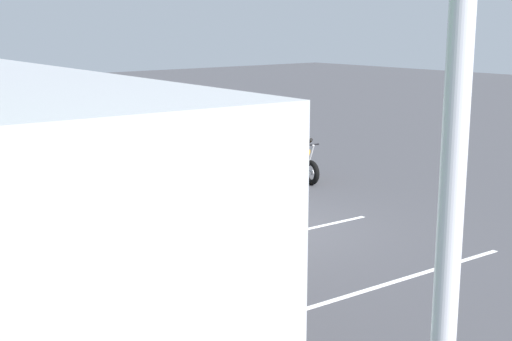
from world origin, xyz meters
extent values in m
plane|color=#424247|center=(0.00, 0.00, 0.00)|extent=(80.00, 80.00, 0.00)
cube|color=black|center=(-0.86, 4.15, 2.41)|extent=(9.16, 0.50, 1.01)
cube|color=orange|center=(-0.86, 4.16, 1.29)|extent=(9.59, 0.51, 0.28)
cylinder|color=black|center=(-2.89, 2.57, 0.48)|extent=(0.12, 0.12, 0.79)
cube|color=black|center=(-2.89, 2.53, 0.05)|extent=(0.11, 0.26, 0.10)
cylinder|color=black|center=(-3.05, 2.58, 0.48)|extent=(0.12, 0.12, 0.79)
cube|color=black|center=(-3.05, 2.54, 0.05)|extent=(0.11, 0.26, 0.10)
cube|color=silver|center=(-2.97, 2.57, 1.21)|extent=(0.39, 0.29, 0.66)
cylinder|color=silver|center=(-2.73, 2.57, 1.23)|extent=(0.09, 0.09, 0.63)
sphere|color=tan|center=(-2.73, 2.57, 0.91)|extent=(0.09, 0.09, 0.09)
cylinder|color=silver|center=(-3.21, 2.58, 1.23)|extent=(0.09, 0.09, 0.63)
sphere|color=tan|center=(-3.21, 2.58, 0.91)|extent=(0.09, 0.09, 0.09)
sphere|color=tan|center=(-2.97, 2.57, 1.68)|extent=(0.24, 0.24, 0.24)
cylinder|color=black|center=(-1.79, 2.67, 0.46)|extent=(0.13, 0.13, 0.75)
cube|color=black|center=(-1.78, 2.63, 0.05)|extent=(0.13, 0.27, 0.10)
cylinder|color=black|center=(-1.94, 2.65, 0.46)|extent=(0.13, 0.13, 0.75)
cube|color=black|center=(-1.94, 2.61, 0.05)|extent=(0.13, 0.27, 0.10)
cube|color=maroon|center=(-1.86, 2.66, 1.14)|extent=(0.41, 0.33, 0.62)
cylinder|color=maroon|center=(-1.63, 2.69, 1.16)|extent=(0.10, 0.10, 0.59)
sphere|color=tan|center=(-1.63, 2.69, 0.86)|extent=(0.10, 0.10, 0.09)
cylinder|color=maroon|center=(-2.10, 2.63, 1.16)|extent=(0.10, 0.10, 0.59)
sphere|color=tan|center=(-2.10, 2.63, 0.86)|extent=(0.10, 0.10, 0.09)
sphere|color=tan|center=(-1.86, 2.66, 1.59)|extent=(0.25, 0.25, 0.23)
cylinder|color=black|center=(-0.73, 2.59, 0.46)|extent=(0.13, 0.13, 0.75)
cube|color=black|center=(-0.73, 2.55, 0.05)|extent=(0.13, 0.27, 0.10)
cylinder|color=black|center=(-0.89, 2.57, 0.46)|extent=(0.13, 0.13, 0.75)
cube|color=black|center=(-0.88, 2.53, 0.05)|extent=(0.13, 0.27, 0.10)
cube|color=#D8F233|center=(-0.81, 2.58, 1.14)|extent=(0.41, 0.32, 0.62)
cube|color=silver|center=(-0.81, 2.58, 1.14)|extent=(0.42, 0.33, 0.06)
cylinder|color=#D8F233|center=(-0.57, 2.61, 1.15)|extent=(0.10, 0.10, 0.59)
sphere|color=tan|center=(-0.57, 2.61, 0.86)|extent=(0.10, 0.10, 0.09)
cylinder|color=#D8F233|center=(-1.05, 2.55, 1.15)|extent=(0.10, 0.10, 0.59)
sphere|color=tan|center=(-1.05, 2.55, 0.86)|extent=(0.10, 0.10, 0.09)
sphere|color=tan|center=(-0.81, 2.58, 1.58)|extent=(0.25, 0.25, 0.22)
cylinder|color=black|center=(0.41, 2.53, 0.45)|extent=(0.14, 0.14, 0.74)
cube|color=black|center=(0.42, 2.49, 0.05)|extent=(0.14, 0.27, 0.10)
cylinder|color=black|center=(0.26, 2.50, 0.45)|extent=(0.14, 0.14, 0.74)
cube|color=black|center=(0.26, 2.46, 0.05)|extent=(0.14, 0.27, 0.10)
cube|color=maroon|center=(0.34, 2.51, 1.13)|extent=(0.42, 0.34, 0.62)
cylinder|color=maroon|center=(0.57, 2.55, 1.15)|extent=(0.10, 0.10, 0.59)
sphere|color=tan|center=(0.57, 2.55, 0.85)|extent=(0.10, 0.10, 0.09)
cylinder|color=maroon|center=(0.10, 2.47, 1.15)|extent=(0.10, 0.10, 0.59)
sphere|color=tan|center=(0.10, 2.47, 0.85)|extent=(0.10, 0.10, 0.09)
sphere|color=tan|center=(0.34, 2.51, 1.57)|extent=(0.26, 0.26, 0.22)
torus|color=black|center=(2.00, 3.17, 0.30)|extent=(0.61, 0.18, 0.60)
cylinder|color=silver|center=(2.00, 3.17, 0.30)|extent=(0.13, 0.11, 0.12)
torus|color=black|center=(0.56, 3.05, 0.30)|extent=(0.61, 0.18, 0.60)
cylinder|color=silver|center=(0.56, 3.05, 0.30)|extent=(0.13, 0.13, 0.12)
cylinder|color=silver|center=(1.95, 3.17, 0.65)|extent=(0.32, 0.08, 0.67)
cube|color=black|center=(1.35, 3.12, 0.63)|extent=(0.86, 0.35, 0.36)
cube|color=black|center=(0.88, 3.08, 0.68)|extent=(0.54, 0.26, 0.20)
cylinder|color=silver|center=(0.98, 3.23, 0.42)|extent=(0.46, 0.12, 0.08)
cylinder|color=black|center=(1.90, 3.16, 0.95)|extent=(0.08, 0.58, 0.04)
torus|color=black|center=(1.88, -3.37, 0.30)|extent=(0.61, 0.21, 0.60)
cylinder|color=silver|center=(1.88, -3.37, 0.30)|extent=(0.13, 0.11, 0.12)
torus|color=black|center=(3.32, -3.56, 0.30)|extent=(0.61, 0.21, 0.60)
cylinder|color=silver|center=(3.32, -3.56, 0.30)|extent=(0.13, 0.13, 0.12)
cylinder|color=silver|center=(1.93, -3.38, 0.65)|extent=(0.32, 0.10, 0.67)
cube|color=orange|center=(2.53, -3.46, 0.63)|extent=(0.87, 0.39, 0.36)
cube|color=black|center=(3.00, -3.52, 0.68)|extent=(0.54, 0.28, 0.20)
cylinder|color=silver|center=(2.87, -3.64, 0.42)|extent=(0.46, 0.14, 0.08)
cylinder|color=black|center=(1.98, -3.39, 0.95)|extent=(0.11, 0.58, 0.04)
cube|color=black|center=(2.60, -3.47, 0.92)|extent=(0.59, 0.41, 0.51)
sphere|color=red|center=(2.20, -3.41, 1.10)|extent=(0.29, 0.29, 0.26)
cylinder|color=black|center=(2.34, -3.25, 0.92)|extent=(0.43, 0.14, 0.33)
cylinder|color=black|center=(2.80, -3.31, 0.60)|extent=(0.11, 0.11, 0.40)
cylinder|color=black|center=(2.29, -3.61, 0.92)|extent=(0.43, 0.14, 0.33)
cylinder|color=black|center=(2.75, -3.67, 0.60)|extent=(0.11, 0.11, 0.40)
cylinder|color=silver|center=(-8.93, 6.33, 2.97)|extent=(0.08, 0.08, 5.93)
cube|color=white|center=(-3.66, -0.01, 0.00)|extent=(0.32, 4.70, 0.01)
cube|color=white|center=(-0.76, -0.01, 0.00)|extent=(0.31, 4.43, 0.01)
cube|color=white|center=(2.14, -0.01, 0.00)|extent=(0.32, 4.74, 0.01)
cube|color=white|center=(5.04, -0.01, 0.00)|extent=(0.28, 3.87, 0.01)
camera|label=1|loc=(-10.18, 8.12, 3.82)|focal=49.94mm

